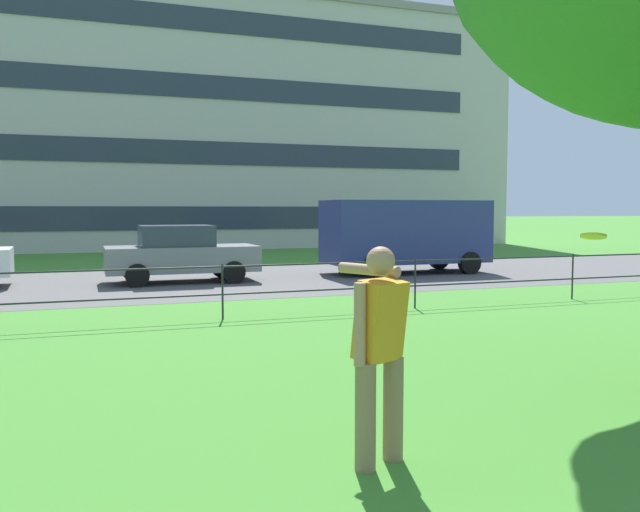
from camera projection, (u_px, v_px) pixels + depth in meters
street_strip at (100, 285)px, 17.02m from camera, size 80.00×7.99×0.01m
park_fence at (109, 287)px, 11.07m from camera, size 34.91×0.04×1.00m
person_thrower at (379, 348)px, 5.03m from camera, size 0.48×0.87×1.70m
frisbee at (593, 236)px, 7.07m from camera, size 0.38×0.38×0.09m
car_grey_left at (181, 254)px, 17.70m from camera, size 4.00×1.82×1.54m
panel_van_far_right at (406, 232)px, 20.18m from camera, size 5.02×2.14×2.24m
apartment_building_background at (137, 127)px, 35.52m from camera, size 39.69×11.59×12.81m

